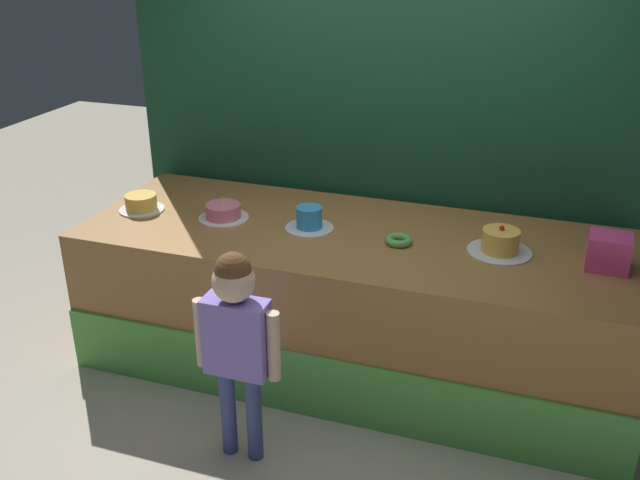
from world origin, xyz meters
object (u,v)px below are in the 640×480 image
object	(u,v)px
donut	(399,240)
cake_center_left	(223,212)
child_figure	(236,330)
pink_box	(609,252)
cake_far_right	(500,243)
cake_far_left	(141,203)
cake_center_right	(309,219)

from	to	relation	value
donut	cake_center_left	bearing A→B (deg)	179.09
child_figure	pink_box	world-z (taller)	child_figure
pink_box	cake_center_left	bearing A→B (deg)	-178.99
cake_far_right	cake_far_left	bearing A→B (deg)	-177.62
donut	cake_far_left	world-z (taller)	cake_far_left
child_figure	cake_center_right	xyz separation A→B (m)	(0.02, 0.98, 0.19)
child_figure	cake_far_right	xyz separation A→B (m)	(1.12, 1.00, 0.19)
pink_box	cake_far_left	distance (m)	2.73
cake_far_left	cake_center_left	bearing A→B (deg)	4.31
child_figure	cake_center_left	size ratio (longest dim) A/B	3.77
cake_center_right	cake_far_left	bearing A→B (deg)	-176.65
child_figure	donut	xyz separation A→B (m)	(0.57, 0.94, 0.15)
cake_far_left	cake_center_right	world-z (taller)	cake_center_right
cake_center_left	cake_center_right	world-z (taller)	cake_center_left
child_figure	cake_center_left	bearing A→B (deg)	118.69
cake_far_left	cake_far_right	size ratio (longest dim) A/B	0.80
cake_center_left	cake_far_right	bearing A→B (deg)	1.73
pink_box	cake_center_left	size ratio (longest dim) A/B	0.69
pink_box	cake_far_right	world-z (taller)	pink_box
cake_far_left	cake_center_left	world-z (taller)	cake_center_left
child_figure	cake_far_left	world-z (taller)	child_figure
pink_box	cake_far_left	world-z (taller)	pink_box
pink_box	cake_center_right	bearing A→B (deg)	-179.44
cake_far_left	cake_center_right	distance (m)	1.09
cake_center_right	pink_box	bearing A→B (deg)	0.56
donut	cake_center_left	size ratio (longest dim) A/B	0.49
child_figure	pink_box	size ratio (longest dim) A/B	5.44
donut	cake_center_right	xyz separation A→B (m)	(-0.55, 0.04, 0.04)
child_figure	cake_far_left	bearing A→B (deg)	139.50
cake_far_left	cake_far_right	bearing A→B (deg)	2.38
cake_far_left	pink_box	bearing A→B (deg)	1.67
donut	child_figure	bearing A→B (deg)	-121.39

